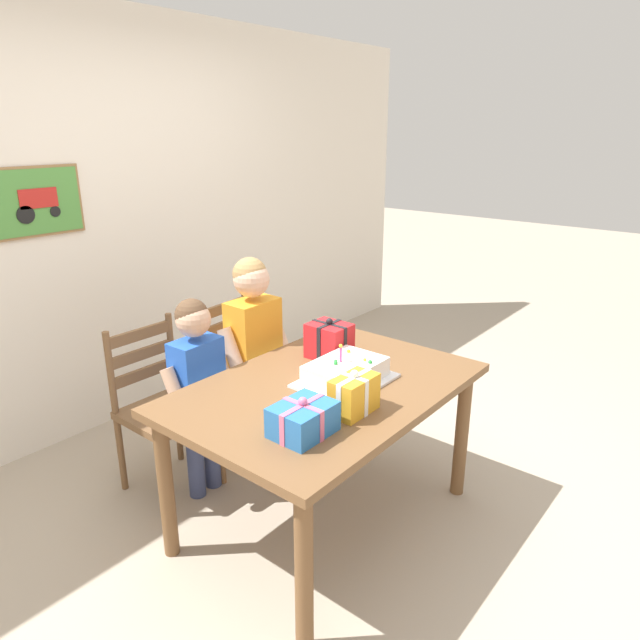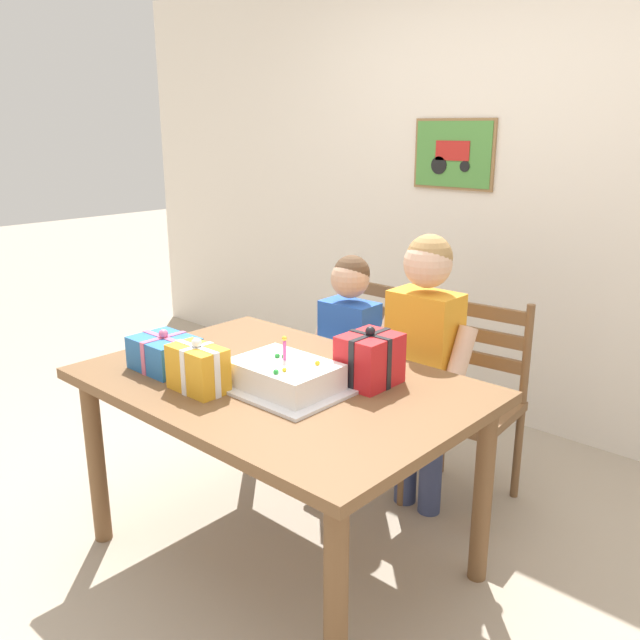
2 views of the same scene
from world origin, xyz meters
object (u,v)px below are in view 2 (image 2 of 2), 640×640
Objects in this scene: dining_table at (279,404)px; gift_box_red_large at (198,369)px; gift_box_beside_cake at (370,359)px; gift_box_corner_small at (165,353)px; child_younger at (349,347)px; birthday_cake at (285,377)px; chair_right at (468,403)px; child_older at (424,349)px; chair_left at (363,371)px.

gift_box_red_large reaches higher than dining_table.
gift_box_beside_cake reaches higher than dining_table.
gift_box_corner_small is 0.91m from child_younger.
gift_box_red_large reaches higher than birthday_cake.
child_older is at bearing -117.57° from chair_right.
child_younger reaches higher than chair_left.
gift_box_red_large reaches higher than gift_box_corner_small.
child_younger is (0.08, -0.21, 0.20)m from chair_left.
child_older is (0.10, 0.72, -0.05)m from birthday_cake.
birthday_cake is 2.03× the size of gift_box_red_large.
child_younger is (-0.49, 0.47, -0.18)m from gift_box_beside_cake.
child_younger reaches higher than dining_table.
dining_table is at bearing -108.79° from chair_right.
birthday_cake is 1.80× the size of gift_box_corner_small.
child_younger is (-0.30, 0.72, -0.14)m from birthday_cake.
child_younger reaches higher than gift_box_corner_small.
chair_right is (0.21, 0.93, -0.34)m from birthday_cake.
birthday_cake is at bearing -102.99° from chair_right.
child_older reaches higher than gift_box_beside_cake.
child_younger is at bearing 78.03° from gift_box_corner_small.
dining_table is 0.48m from gift_box_corner_small.
child_older is at bearing 99.71° from gift_box_beside_cake.
gift_box_corner_small is at bearing -149.10° from gift_box_beside_cake.
dining_table is at bearing 27.42° from gift_box_corner_small.
chair_left is 0.60m from chair_right.
gift_box_beside_cake is at bearing -92.44° from chair_right.
child_older reaches higher than birthday_cake.
birthday_cake reaches higher than chair_left.
chair_left is (0.10, 1.09, -0.35)m from gift_box_corner_small.
child_older is at bearing 55.95° from gift_box_corner_small.
chair_left is at bearing 156.73° from child_older.
gift_box_red_large is 0.24× the size of chair_left.
dining_table is 0.34m from gift_box_red_large.
chair_left is at bearing 129.88° from gift_box_beside_cake.
chair_right is (0.60, -0.00, 0.00)m from chair_left.
birthday_cake is at bearing -98.26° from child_older.
chair_right is at bearing 69.13° from gift_box_red_large.
child_older is at bearing -0.04° from child_younger.
gift_box_beside_cake is 0.20× the size of child_younger.
dining_table is 1.31× the size of child_younger.
chair_right is (0.70, 1.09, -0.35)m from gift_box_corner_small.
gift_box_red_large is at bearing -81.61° from chair_left.
dining_table is at bearing -71.01° from chair_left.
gift_box_red_large is at bearing -84.87° from child_younger.
gift_box_beside_cake is at bearing -44.19° from child_younger.
child_younger is at bearing 112.79° from birthday_cake.
chair_right reaches higher than gift_box_corner_small.
child_older reaches higher than child_younger.
gift_box_beside_cake is at bearing -50.12° from chair_left.
gift_box_red_large is 1.27m from chair_right.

